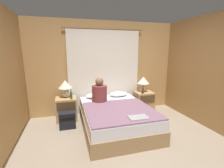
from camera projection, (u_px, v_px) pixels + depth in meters
ground_plane at (130, 150)px, 2.86m from camera, size 16.00×16.00×0.00m
wall_back at (104, 68)px, 4.49m from camera, size 4.12×0.06×2.50m
curtain_panel at (105, 72)px, 4.45m from camera, size 2.16×0.02×2.28m
bed at (116, 117)px, 3.64m from camera, size 1.44×2.00×0.50m
nightstand_left at (66, 109)px, 4.03m from camera, size 0.49×0.44×0.58m
nightstand_right at (144, 102)px, 4.60m from camera, size 0.49×0.44×0.58m
lamp_left at (65, 86)px, 3.98m from camera, size 0.33×0.33×0.42m
lamp_right at (143, 81)px, 4.55m from camera, size 0.33×0.33×0.42m
pillow_left at (95, 96)px, 4.24m from camera, size 0.48×0.33×0.12m
pillow_right at (118, 94)px, 4.41m from camera, size 0.48×0.33×0.12m
blanket_on_bed at (120, 110)px, 3.31m from camera, size 1.38×1.35×0.03m
person_left_in_bed at (99, 92)px, 3.86m from camera, size 0.36×0.36×0.60m
beer_bottle_on_left_stand at (71, 95)px, 3.87m from camera, size 0.06×0.06×0.23m
beer_bottle_on_right_stand at (143, 90)px, 4.37m from camera, size 0.06×0.06×0.22m
laptop_on_bed at (138, 117)px, 2.90m from camera, size 0.35×0.23×0.02m
backpack_on_floor at (67, 119)px, 3.63m from camera, size 0.36×0.24×0.37m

